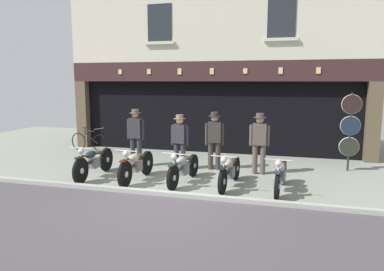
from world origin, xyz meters
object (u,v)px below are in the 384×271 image
object	(u,v)px
motorcycle_right	(281,174)
advert_board_near	(150,101)
motorcycle_center_right	(230,171)
assistant_far_right	(259,140)
shopkeeper_center	(180,139)
leaning_bicycle	(89,141)
motorcycle_left	(94,161)
motorcycle_center_left	(136,165)
salesman_right	(214,138)
salesman_left	(136,135)
tyre_sign_pole	(350,126)
motorcycle_center	(183,167)

from	to	relation	value
motorcycle_right	advert_board_near	bearing A→B (deg)	-35.58
motorcycle_center_right	assistant_far_right	world-z (taller)	assistant_far_right
shopkeeper_center	leaning_bicycle	size ratio (longest dim) A/B	0.97
motorcycle_left	advert_board_near	bearing A→B (deg)	-89.91
motorcycle_center_left	shopkeeper_center	size ratio (longest dim) A/B	1.21
leaning_bicycle	motorcycle_center_left	bearing A→B (deg)	56.29
salesman_right	salesman_left	bearing A→B (deg)	-1.84
motorcycle_right	tyre_sign_pole	xyz separation A→B (m)	(1.84, 2.58, 0.90)
motorcycle_center	motorcycle_right	distance (m)	2.44
tyre_sign_pole	shopkeeper_center	bearing A→B (deg)	-166.62
motorcycle_center_right	advert_board_near	world-z (taller)	advert_board_near
motorcycle_left	salesman_left	world-z (taller)	salesman_left
motorcycle_left	motorcycle_center_right	world-z (taller)	motorcycle_left
motorcycle_right	assistant_far_right	distance (m)	1.74
motorcycle_center_left	advert_board_near	distance (m)	4.77
motorcycle_left	shopkeeper_center	bearing A→B (deg)	-144.99
motorcycle_left	motorcycle_center_right	size ratio (longest dim) A/B	1.05
motorcycle_center_right	leaning_bicycle	world-z (taller)	leaning_bicycle
motorcycle_center_right	motorcycle_center	bearing A→B (deg)	4.13
shopkeeper_center	motorcycle_center_left	bearing A→B (deg)	72.07
motorcycle_center	tyre_sign_pole	world-z (taller)	tyre_sign_pole
motorcycle_center	motorcycle_center_right	xyz separation A→B (m)	(1.20, -0.01, 0.00)
motorcycle_center_left	salesman_right	xyz separation A→B (m)	(1.72, 1.78, 0.53)
shopkeeper_center	assistant_far_right	xyz separation A→B (m)	(2.32, 0.08, 0.06)
salesman_right	motorcycle_center_left	bearing A→B (deg)	37.64
motorcycle_center_right	assistant_far_right	xyz separation A→B (m)	(0.59, 1.46, 0.55)
motorcycle_right	tyre_sign_pole	bearing A→B (deg)	-120.89
shopkeeper_center	motorcycle_right	bearing A→B (deg)	162.21
motorcycle_left	tyre_sign_pole	world-z (taller)	tyre_sign_pole
motorcycle_center	salesman_right	xyz separation A→B (m)	(0.46, 1.65, 0.54)
motorcycle_left	motorcycle_center_left	world-z (taller)	motorcycle_left
leaning_bicycle	shopkeeper_center	bearing A→B (deg)	76.74
tyre_sign_pole	salesman_right	bearing A→B (deg)	-167.25
leaning_bicycle	motorcycle_center	bearing A→B (deg)	66.12
motorcycle_center_right	shopkeeper_center	bearing A→B (deg)	-33.91
motorcycle_center_right	salesman_right	size ratio (longest dim) A/B	1.14
motorcycle_center_left	tyre_sign_pole	distance (m)	6.20
motorcycle_left	assistant_far_right	size ratio (longest dim) A/B	1.19
motorcycle_center_right	assistant_far_right	bearing A→B (deg)	-107.18
assistant_far_right	tyre_sign_pole	size ratio (longest dim) A/B	0.76
motorcycle_center	motorcycle_center_right	bearing A→B (deg)	-175.09
motorcycle_center_left	leaning_bicycle	distance (m)	4.77
motorcycle_center	motorcycle_center_right	world-z (taller)	motorcycle_center
motorcycle_right	motorcycle_center	bearing A→B (deg)	3.14
motorcycle_left	tyre_sign_pole	xyz separation A→B (m)	(6.83, 2.60, 0.88)
tyre_sign_pole	motorcycle_right	bearing A→B (deg)	-125.56
motorcycle_right	salesman_left	xyz separation A→B (m)	(-4.38, 1.44, 0.57)
motorcycle_center_right	salesman_left	xyz separation A→B (m)	(-3.14, 1.39, 0.57)
motorcycle_left	advert_board_near	xyz separation A→B (m)	(-0.07, 4.30, 1.43)
shopkeeper_center	assistant_far_right	bearing A→B (deg)	-170.07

